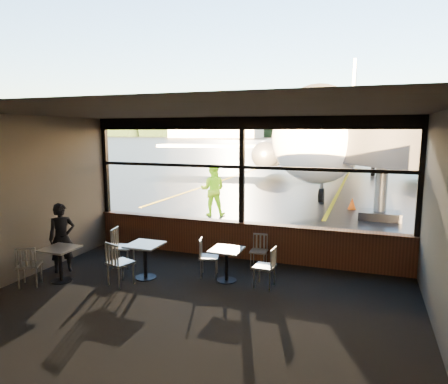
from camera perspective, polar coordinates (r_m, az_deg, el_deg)
The scene contains 32 objects.
ground_plane at distance 129.32m, azimuth 18.76°, elevation 6.80°, with size 520.00×520.00×0.00m, color black.
carpet_floor at distance 7.57m, azimuth -4.61°, elevation -15.96°, with size 8.00×6.00×0.01m, color black.
ceiling at distance 6.89m, azimuth -4.97°, elevation 11.46°, with size 8.00×6.00×0.04m, color #38332D.
wall_left at distance 9.40m, azimuth -27.53°, elevation -0.95°, with size 0.04×6.00×3.50m, color #4F483F.
wall_right at distance 6.50m, azimuth 29.37°, elevation -4.99°, with size 0.04×6.00×3.50m, color #4F483F.
wall_back at distance 4.57m, azimuth -20.92°, elevation -9.90°, with size 8.00×0.04×3.50m, color #4F483F.
window_sill at distance 10.06m, azimuth 2.51°, elevation -6.98°, with size 8.00×0.28×0.90m, color #592D1B.
window_header at distance 9.69m, azimuth 2.62°, elevation 9.78°, with size 8.00×0.18×0.30m, color black.
mullion_left at distance 11.54m, azimuth -16.53°, elevation 3.53°, with size 0.12×0.12×2.60m, color black.
mullion_centre at distance 9.73m, azimuth 2.58°, elevation 2.99°, with size 0.12×0.12×2.60m, color black.
mullion_right at distance 9.36m, azimuth 26.35°, elevation 1.87°, with size 0.12×0.12×2.60m, color black.
window_transom at distance 9.72m, azimuth 2.58°, elevation 3.58°, with size 8.00×0.10×0.08m, color black.
airliner at distance 30.04m, azimuth 16.69°, elevation 12.39°, with size 28.92×34.70×10.60m, color white, non-canonical shape.
jet_bridge at distance 14.79m, azimuth 22.73°, elevation 4.70°, with size 8.67×10.59×4.62m, color #2C2B2E, non-canonical shape.
cafe_table_near at distance 8.59m, azimuth 0.36°, elevation -10.40°, with size 0.65×0.65×0.71m, color gray, non-canonical shape.
cafe_table_mid at distance 8.91m, azimuth -11.20°, elevation -9.66°, with size 0.70×0.70×0.77m, color gray, non-canonical shape.
cafe_table_left at distance 9.24m, azimuth -22.31°, elevation -9.58°, with size 0.67×0.67×0.74m, color gray, non-canonical shape.
chair_near_e at distance 8.31m, azimuth 5.81°, elevation -10.61°, with size 0.46×0.46×0.85m, color beige, non-canonical shape.
chair_near_w at distance 8.87m, azimuth -2.15°, elevation -9.32°, with size 0.46×0.46×0.84m, color #BAB4A8, non-canonical shape.
chair_near_n at distance 9.39m, azimuth 4.99°, elevation -8.48°, with size 0.43×0.43×0.80m, color #B5B0A4, non-canonical shape.
chair_mid_s at distance 8.62m, azimuth -14.56°, elevation -9.81°, with size 0.51×0.51×0.94m, color #B9B5A7, non-canonical shape.
chair_mid_w at distance 9.72m, azimuth -14.21°, elevation -7.70°, with size 0.51×0.51×0.93m, color beige, non-canonical shape.
chair_left_s at distance 9.23m, azimuth -26.04°, elevation -9.40°, with size 0.48×0.48×0.87m, color beige, non-canonical shape.
passenger at distance 9.74m, azimuth -22.14°, elevation -6.10°, with size 0.57×0.38×1.57m, color black.
ground_crew at distance 15.08m, azimuth -1.61°, elevation 0.34°, with size 0.95×0.74×1.96m, color #BFF219.
cone_nose at distance 17.13m, azimuth 17.82°, elevation -1.60°, with size 0.34×0.34×0.47m, color #FA5007.
hangar_left at distance 202.81m, azimuth -1.17°, elevation 9.31°, with size 45.00×18.00×11.00m, color silver, non-canonical shape.
hangar_mid at distance 194.28m, azimuth 19.28°, elevation 8.72°, with size 38.00×15.00×10.00m, color silver, non-canonical shape.
fuel_tank_a at distance 194.05m, azimuth 10.26°, elevation 8.47°, with size 8.00×8.00×6.00m, color silver.
fuel_tank_b at distance 192.61m, azimuth 13.22°, elevation 8.38°, with size 8.00×8.00×6.00m, color silver.
fuel_tank_c at distance 191.68m, azimuth 16.22°, elevation 8.27°, with size 8.00×8.00×6.00m, color silver.
treeline at distance 219.28m, azimuth 19.39°, elevation 8.91°, with size 360.00×3.00×12.00m, color black.
Camera 1 is at (2.88, -9.25, 3.16)m, focal length 32.00 mm.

